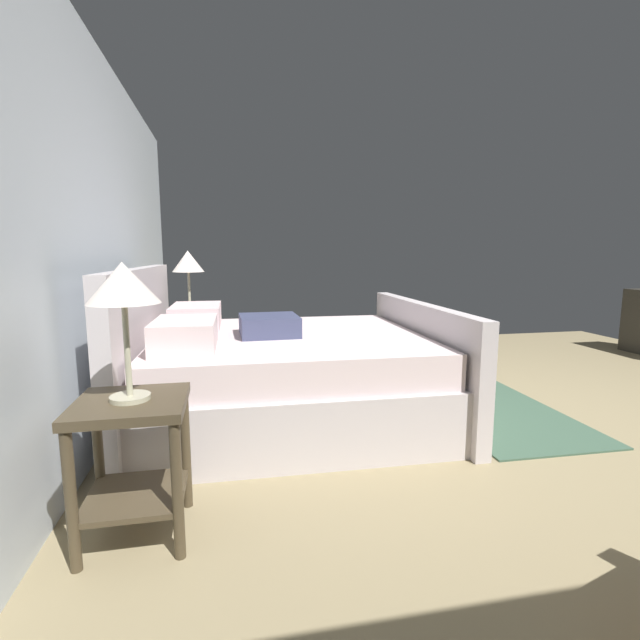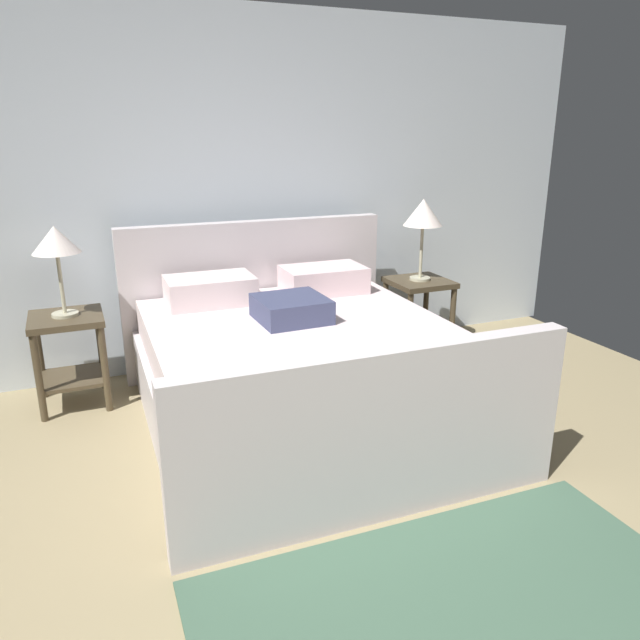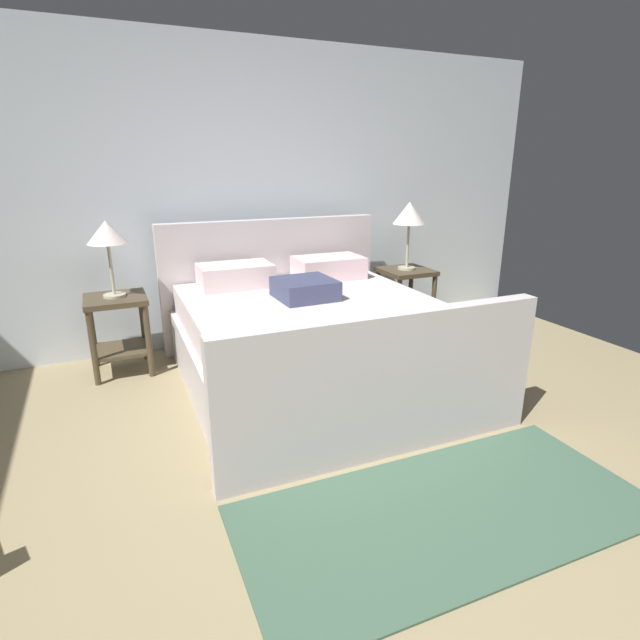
{
  "view_description": "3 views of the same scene",
  "coord_description": "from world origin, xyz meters",
  "px_view_note": "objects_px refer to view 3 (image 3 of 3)",
  "views": [
    {
      "loc": [
        -2.8,
        2.28,
        1.2
      ],
      "look_at": [
        0.14,
        1.67,
        0.75
      ],
      "focal_mm": 25.55,
      "sensor_mm": 36.0,
      "label": 1
    },
    {
      "loc": [
        -0.81,
        -1.27,
        1.73
      ],
      "look_at": [
        0.48,
        1.82,
        0.66
      ],
      "focal_mm": 34.04,
      "sensor_mm": 36.0,
      "label": 2
    },
    {
      "loc": [
        -0.96,
        -1.25,
        1.57
      ],
      "look_at": [
        0.28,
        1.53,
        0.6
      ],
      "focal_mm": 28.2,
      "sensor_mm": 36.0,
      "label": 3
    }
  ],
  "objects_px": {
    "bed": "(313,338)",
    "nightstand_left": "(118,322)",
    "table_lamp_right": "(409,215)",
    "nightstand_right": "(405,290)",
    "table_lamp_left": "(107,235)"
  },
  "relations": [
    {
      "from": "bed",
      "to": "nightstand_left",
      "type": "xyz_separation_m",
      "value": [
        -1.27,
        0.79,
        0.06
      ]
    },
    {
      "from": "table_lamp_right",
      "to": "nightstand_left",
      "type": "distance_m",
      "value": 2.63
    },
    {
      "from": "bed",
      "to": "nightstand_right",
      "type": "xyz_separation_m",
      "value": [
        1.27,
        0.74,
        0.06
      ]
    },
    {
      "from": "bed",
      "to": "nightstand_left",
      "type": "distance_m",
      "value": 1.5
    },
    {
      "from": "nightstand_right",
      "to": "table_lamp_right",
      "type": "xyz_separation_m",
      "value": [
        0.0,
        0.0,
        0.7
      ]
    },
    {
      "from": "nightstand_right",
      "to": "table_lamp_right",
      "type": "height_order",
      "value": "table_lamp_right"
    },
    {
      "from": "nightstand_right",
      "to": "table_lamp_right",
      "type": "distance_m",
      "value": 0.7
    },
    {
      "from": "table_lamp_right",
      "to": "nightstand_right",
      "type": "bearing_deg",
      "value": -116.57
    },
    {
      "from": "nightstand_left",
      "to": "bed",
      "type": "bearing_deg",
      "value": -31.77
    },
    {
      "from": "nightstand_right",
      "to": "table_lamp_right",
      "type": "bearing_deg",
      "value": 63.43
    },
    {
      "from": "bed",
      "to": "table_lamp_right",
      "type": "height_order",
      "value": "table_lamp_right"
    },
    {
      "from": "table_lamp_right",
      "to": "table_lamp_left",
      "type": "xyz_separation_m",
      "value": [
        -2.54,
        0.05,
        -0.04
      ]
    },
    {
      "from": "bed",
      "to": "table_lamp_right",
      "type": "relative_size",
      "value": 3.48
    },
    {
      "from": "nightstand_right",
      "to": "table_lamp_left",
      "type": "relative_size",
      "value": 1.07
    },
    {
      "from": "bed",
      "to": "table_lamp_left",
      "type": "height_order",
      "value": "table_lamp_left"
    }
  ]
}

